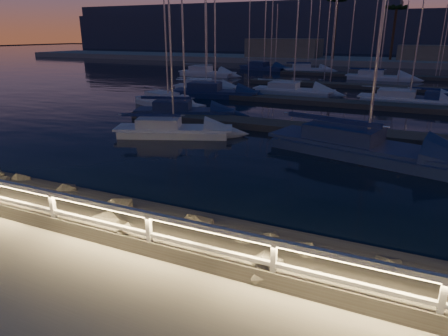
{
  "coord_description": "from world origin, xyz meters",
  "views": [
    {
      "loc": [
        6.02,
        -6.74,
        4.9
      ],
      "look_at": [
        1.05,
        4.0,
        0.89
      ],
      "focal_mm": 32.0,
      "sensor_mm": 36.0,
      "label": 1
    }
  ],
  "objects": [
    {
      "name": "sailboat_e",
      "position": [
        -10.16,
        25.87,
        -0.13
      ],
      "size": [
        8.05,
        3.61,
        13.33
      ],
      "rotation": [
        0.0,
        0.0,
        0.17
      ],
      "color": "navy",
      "rests_on": "ground"
    },
    {
      "name": "sailboat_n",
      "position": [
        -15.55,
        54.42,
        -0.15
      ],
      "size": [
        8.38,
        4.15,
        13.77
      ],
      "rotation": [
        0.0,
        0.0,
        -0.23
      ],
      "color": "navy",
      "rests_on": "ground"
    },
    {
      "name": "sailboat_c",
      "position": [
        4.29,
        12.47,
        -0.13
      ],
      "size": [
        9.72,
        4.97,
        15.9
      ],
      "rotation": [
        0.0,
        0.0,
        -0.25
      ],
      "color": "navy",
      "rests_on": "ground"
    },
    {
      "name": "sailboat_j",
      "position": [
        -12.96,
        29.57,
        -0.21
      ],
      "size": [
        6.69,
        2.71,
        11.09
      ],
      "rotation": [
        0.0,
        0.0,
        0.12
      ],
      "color": "silver",
      "rests_on": "ground"
    },
    {
      "name": "far_shore",
      "position": [
        -0.12,
        74.05,
        0.29
      ],
      "size": [
        160.0,
        14.0,
        5.2
      ],
      "color": "#A09B90",
      "rests_on": "ground"
    },
    {
      "name": "sailboat_h",
      "position": [
        5.84,
        29.35,
        -0.19
      ],
      "size": [
        8.09,
        2.83,
        13.46
      ],
      "rotation": [
        0.0,
        0.0,
        -0.05
      ],
      "color": "silver",
      "rests_on": "ground"
    },
    {
      "name": "sailboat_g",
      "position": [
        -4.24,
        30.71,
        -0.19
      ],
      "size": [
        7.58,
        2.41,
        12.76
      ],
      "rotation": [
        0.0,
        0.0,
        -0.01
      ],
      "color": "silver",
      "rests_on": "ground"
    },
    {
      "name": "sailboat_a",
      "position": [
        -8.01,
        16.78,
        -0.17
      ],
      "size": [
        7.0,
        4.05,
        11.6
      ],
      "rotation": [
        0.0,
        0.0,
        0.34
      ],
      "color": "navy",
      "rests_on": "ground"
    },
    {
      "name": "palm_left",
      "position": [
        -8.0,
        72.0,
        10.14
      ],
      "size": [
        3.0,
        3.0,
        11.2
      ],
      "color": "#503625",
      "rests_on": "ground"
    },
    {
      "name": "sailboat_m",
      "position": [
        -8.46,
        53.61,
        -0.17
      ],
      "size": [
        7.14,
        4.55,
        11.92
      ],
      "rotation": [
        0.0,
        0.0,
        0.41
      ],
      "color": "silver",
      "rests_on": "ground"
    },
    {
      "name": "floating_docks",
      "position": [
        0.0,
        32.5,
        -0.4
      ],
      "size": [
        22.0,
        36.0,
        0.4
      ],
      "color": "#615950",
      "rests_on": "ground"
    },
    {
      "name": "sailboat_b",
      "position": [
        -5.93,
        11.93,
        -0.21
      ],
      "size": [
        6.68,
        4.11,
        11.06
      ],
      "rotation": [
        0.0,
        0.0,
        0.38
      ],
      "color": "silver",
      "rests_on": "ground"
    },
    {
      "name": "riprap",
      "position": [
        2.21,
        1.16,
        -0.15
      ],
      "size": [
        36.05,
        2.74,
        1.33
      ],
      "color": "#5F5C51",
      "rests_on": "ground"
    },
    {
      "name": "harbor_water",
      "position": [
        0.0,
        31.22,
        -0.97
      ],
      "size": [
        400.0,
        440.0,
        0.6
      ],
      "color": "black",
      "rests_on": "ground"
    },
    {
      "name": "guard_rail",
      "position": [
        -0.07,
        -0.0,
        0.77
      ],
      "size": [
        44.11,
        0.12,
        1.06
      ],
      "color": "white",
      "rests_on": "ground"
    },
    {
      "name": "distant_hills",
      "position": [
        -22.13,
        133.69,
        4.74
      ],
      "size": [
        230.0,
        37.5,
        18.0
      ],
      "color": "#374056",
      "rests_on": "ground"
    },
    {
      "name": "ground",
      "position": [
        0.0,
        0.0,
        0.0
      ],
      "size": [
        400.0,
        400.0,
        0.0
      ],
      "primitive_type": "plane",
      "color": "#A09B90",
      "rests_on": "ground"
    },
    {
      "name": "sailboat_i",
      "position": [
        -19.41,
        42.33,
        -0.13
      ],
      "size": [
        7.96,
        2.69,
        13.46
      ],
      "rotation": [
        0.0,
        0.0,
        -0.04
      ],
      "color": "silver",
      "rests_on": "ground"
    },
    {
      "name": "sailboat_k",
      "position": [
        2.09,
        46.98,
        -0.18
      ],
      "size": [
        7.97,
        2.69,
        13.35
      ],
      "rotation": [
        0.0,
        0.0,
        -0.04
      ],
      "color": "silver",
      "rests_on": "ground"
    },
    {
      "name": "palm_center",
      "position": [
        2.0,
        73.0,
        8.78
      ],
      "size": [
        3.0,
        3.0,
        9.7
      ],
      "color": "#503625",
      "rests_on": "ground"
    },
    {
      "name": "sailboat_f",
      "position": [
        -11.1,
        19.66,
        -0.18
      ],
      "size": [
        7.31,
        4.8,
        12.2
      ],
      "rotation": [
        0.0,
        0.0,
        -0.43
      ],
      "color": "silver",
      "rests_on": "ground"
    }
  ]
}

